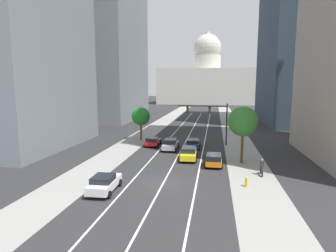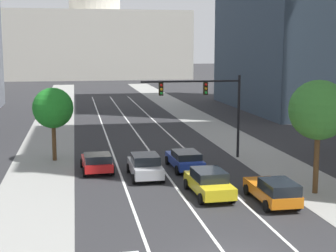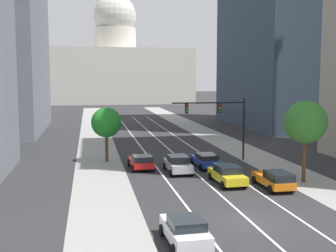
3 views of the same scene
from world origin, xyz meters
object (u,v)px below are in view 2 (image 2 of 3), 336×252
(car_blue, at_px, (185,159))
(car_red, at_px, (97,162))
(capitol_building, at_px, (95,35))
(street_tree_near_left, at_px, (53,108))
(car_orange, at_px, (274,190))
(car_silver, at_px, (145,166))
(street_tree_near_right, at_px, (319,110))
(traffic_signal_mast, at_px, (208,99))
(car_yellow, at_px, (209,182))

(car_blue, height_order, car_red, car_red)
(capitol_building, height_order, street_tree_near_left, capitol_building)
(car_orange, distance_m, car_silver, 9.32)
(car_blue, relative_size, street_tree_near_right, 0.69)
(car_silver, bearing_deg, street_tree_near_left, 43.08)
(capitol_building, xyz_separation_m, traffic_signal_mast, (4.03, -107.81, -7.14))
(car_orange, height_order, street_tree_near_right, street_tree_near_right)
(car_yellow, height_order, street_tree_near_right, street_tree_near_right)
(car_orange, relative_size, street_tree_near_left, 0.83)
(car_blue, bearing_deg, street_tree_near_right, -140.84)
(capitol_building, relative_size, car_silver, 11.47)
(capitol_building, relative_size, car_yellow, 10.63)
(car_silver, bearing_deg, car_blue, -60.71)
(car_red, bearing_deg, car_silver, -126.71)
(car_red, bearing_deg, traffic_signal_mast, -74.64)
(car_orange, relative_size, street_tree_near_right, 0.68)
(car_blue, bearing_deg, capitol_building, -1.58)
(car_orange, bearing_deg, car_blue, 19.59)
(street_tree_near_right, bearing_deg, car_blue, 131.54)
(car_red, distance_m, street_tree_near_right, 15.20)
(car_orange, bearing_deg, car_silver, 41.71)
(capitol_building, distance_m, car_blue, 111.49)
(street_tree_near_left, bearing_deg, car_silver, -46.32)
(car_blue, height_order, traffic_signal_mast, traffic_signal_mast)
(capitol_building, bearing_deg, car_red, -92.40)
(car_silver, bearing_deg, car_red, 55.28)
(car_blue, bearing_deg, car_orange, -162.97)
(car_orange, xyz_separation_m, car_blue, (-3.09, 8.76, -0.04))
(capitol_building, relative_size, car_orange, 10.89)
(capitol_building, bearing_deg, street_tree_near_left, -94.12)
(traffic_signal_mast, bearing_deg, car_blue, -128.52)
(traffic_signal_mast, bearing_deg, car_red, -162.03)
(car_orange, xyz_separation_m, car_silver, (-6.18, 6.98, 0.04))
(car_yellow, relative_size, traffic_signal_mast, 0.61)
(car_yellow, bearing_deg, car_red, 39.97)
(car_silver, xyz_separation_m, car_blue, (3.10, 1.78, -0.08))
(capitol_building, bearing_deg, car_orange, -87.78)
(car_yellow, relative_size, street_tree_near_right, 0.70)
(car_yellow, distance_m, street_tree_near_left, 14.83)
(car_silver, distance_m, car_red, 3.72)
(traffic_signal_mast, relative_size, street_tree_near_left, 1.39)
(car_orange, relative_size, car_red, 1.12)
(car_blue, xyz_separation_m, car_yellow, (-0.00, -6.54, 0.07))
(car_blue, bearing_deg, car_yellow, 177.58)
(street_tree_near_right, distance_m, street_tree_near_left, 19.56)
(car_orange, bearing_deg, car_yellow, 54.54)
(car_orange, relative_size, car_yellow, 0.98)
(capitol_building, height_order, car_yellow, capitol_building)
(car_orange, xyz_separation_m, car_yellow, (-3.09, 2.22, 0.02))
(capitol_building, xyz_separation_m, street_tree_near_right, (7.91, -118.10, -6.86))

